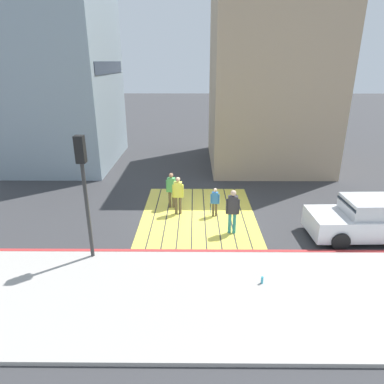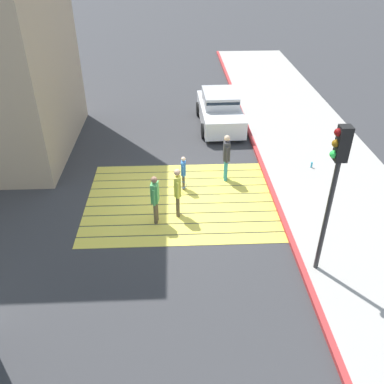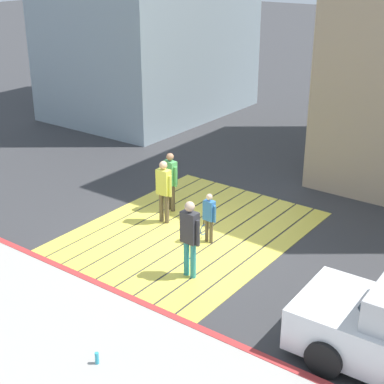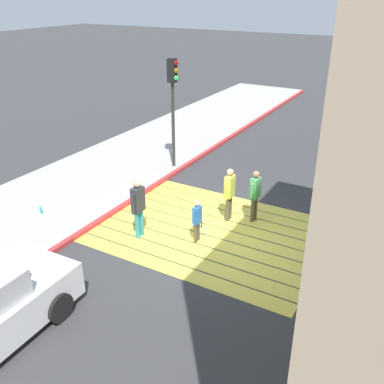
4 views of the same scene
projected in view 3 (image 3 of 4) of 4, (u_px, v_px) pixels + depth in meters
The scene contains 9 objects.
ground_plane at pixel (189, 232), 14.82m from camera, with size 120.00×120.00×0.00m, color #38383A.
crosswalk_stripes at pixel (189, 232), 14.82m from camera, with size 6.40×4.90×0.01m.
sidewalk_west at pixel (6, 341), 10.65m from camera, with size 4.80×40.00×0.12m, color #ADA8A0.
curb_painted at pixel (98, 285), 12.39m from camera, with size 0.16×40.00×0.13m, color #BC3333.
water_bottle at pixel (97, 358), 9.94m from camera, with size 0.07×0.07×0.22m, color #33A5BF.
pedestrian_adult_lead at pixel (170, 178), 15.69m from camera, with size 0.26×0.48×1.66m.
pedestrian_adult_trailing at pixel (190, 234), 12.45m from camera, with size 0.25×0.52×1.79m.
pedestrian_adult_side at pixel (164, 187), 14.99m from camera, with size 0.22×0.50×1.70m.
pedestrian_child_with_racket at pixel (209, 215), 14.06m from camera, with size 0.28×0.40×1.29m.
Camera 3 is at (-10.62, -7.94, 6.70)m, focal length 54.62 mm.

